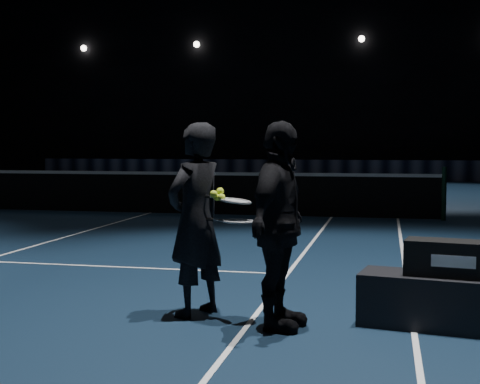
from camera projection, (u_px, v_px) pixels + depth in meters
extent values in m
plane|color=black|center=(149.00, 213.00, 15.09)|extent=(36.00, 36.00, 0.00)
plane|color=black|center=(277.00, 74.00, 32.27)|extent=(30.00, 0.00, 30.00)
cylinder|color=black|center=(444.00, 194.00, 13.67)|extent=(0.10, 0.10, 1.10)
cube|color=black|center=(148.00, 194.00, 15.05)|extent=(12.80, 0.02, 0.86)
cube|color=white|center=(148.00, 173.00, 15.02)|extent=(12.80, 0.03, 0.07)
cube|color=black|center=(268.00, 169.00, 30.15)|extent=(22.00, 0.15, 0.90)
cube|color=black|center=(450.00, 302.00, 5.59)|extent=(1.56, 0.74, 0.45)
cube|color=black|center=(451.00, 258.00, 5.56)|extent=(0.79, 0.44, 0.30)
cube|color=white|center=(453.00, 262.00, 5.41)|extent=(0.34, 0.06, 0.10)
imported|color=black|center=(196.00, 220.00, 6.00)|extent=(0.66, 0.76, 1.74)
imported|color=black|center=(279.00, 226.00, 5.56)|extent=(0.59, 1.08, 1.74)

